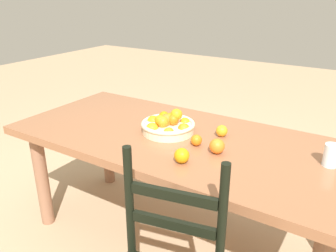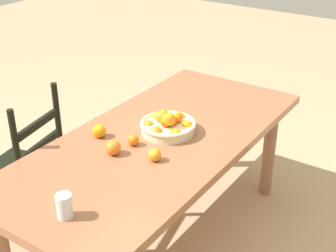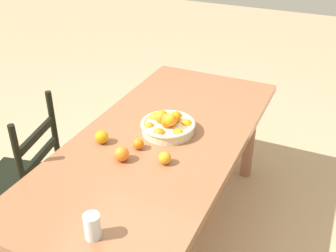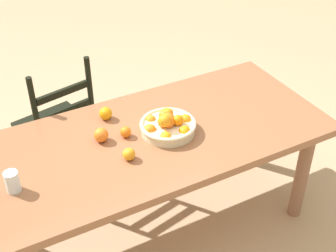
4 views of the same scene
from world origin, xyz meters
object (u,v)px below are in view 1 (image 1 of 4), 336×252
object	(u,v)px
fruit_bowl	(168,125)
orange_loose_1	(182,156)
dining_table	(178,151)
drinking_glass	(331,155)
orange_loose_0	(222,131)
orange_loose_2	(196,140)
orange_loose_3	(217,146)

from	to	relation	value
fruit_bowl	orange_loose_1	size ratio (longest dim) A/B	4.19
fruit_bowl	dining_table	bearing A→B (deg)	170.48
fruit_bowl	drinking_glass	bearing A→B (deg)	-175.52
orange_loose_0	orange_loose_1	xyz separation A→B (m)	(0.03, 0.40, 0.00)
dining_table	orange_loose_0	size ratio (longest dim) A/B	29.71
dining_table	fruit_bowl	xyz separation A→B (m)	(0.08, -0.01, 0.14)
orange_loose_0	orange_loose_1	bearing A→B (deg)	85.22
orange_loose_0	orange_loose_2	world-z (taller)	orange_loose_0
dining_table	orange_loose_3	size ratio (longest dim) A/B	24.90
orange_loose_1	drinking_glass	xyz separation A→B (m)	(-0.61, -0.35, 0.02)
orange_loose_1	orange_loose_2	xyz separation A→B (m)	(0.03, -0.21, -0.01)
dining_table	orange_loose_2	world-z (taller)	orange_loose_2
fruit_bowl	orange_loose_1	world-z (taller)	fruit_bowl
fruit_bowl	orange_loose_0	bearing A→B (deg)	-158.21
dining_table	orange_loose_0	distance (m)	0.28
orange_loose_1	dining_table	bearing A→B (deg)	-56.49
dining_table	orange_loose_1	bearing A→B (deg)	123.51
orange_loose_3	orange_loose_2	bearing A→B (deg)	-11.34
fruit_bowl	orange_loose_0	distance (m)	0.31
orange_loose_0	orange_loose_3	xyz separation A→B (m)	(-0.07, 0.21, 0.01)
dining_table	drinking_glass	xyz separation A→B (m)	(-0.79, -0.08, 0.15)
dining_table	orange_loose_0	bearing A→B (deg)	-148.48
orange_loose_1	orange_loose_3	size ratio (longest dim) A/B	0.95
orange_loose_2	orange_loose_3	size ratio (longest dim) A/B	0.78
orange_loose_3	drinking_glass	distance (m)	0.54
dining_table	drinking_glass	size ratio (longest dim) A/B	17.89
dining_table	orange_loose_1	size ratio (longest dim) A/B	26.27
orange_loose_1	drinking_glass	distance (m)	0.71
orange_loose_0	orange_loose_3	size ratio (longest dim) A/B	0.84
orange_loose_0	orange_loose_1	size ratio (longest dim) A/B	0.88
dining_table	orange_loose_3	bearing A→B (deg)	163.24
drinking_glass	orange_loose_2	bearing A→B (deg)	12.15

